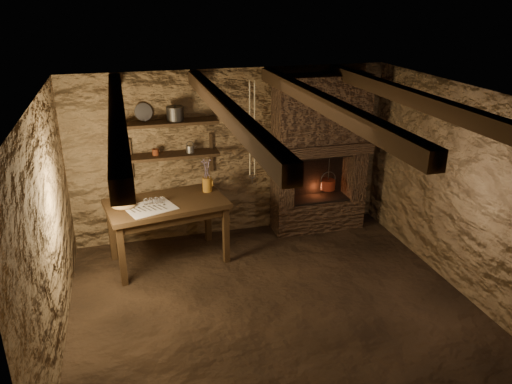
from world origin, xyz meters
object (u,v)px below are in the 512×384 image
object	(u,v)px
iron_stockpot	(175,114)
work_table	(168,229)
wooden_bowl	(124,204)
stoneware_jug	(207,178)
red_pot	(328,184)

from	to	relation	value
iron_stockpot	work_table	bearing A→B (deg)	-114.56
work_table	iron_stockpot	distance (m)	1.51
work_table	wooden_bowl	distance (m)	0.68
work_table	iron_stockpot	size ratio (longest dim) A/B	7.20
wooden_bowl	iron_stockpot	distance (m)	1.35
stoneware_jug	wooden_bowl	bearing A→B (deg)	-170.64
work_table	red_pot	world-z (taller)	red_pot
stoneware_jug	work_table	bearing A→B (deg)	-162.66
wooden_bowl	red_pot	bearing A→B (deg)	8.29
work_table	red_pot	xyz separation A→B (m)	(2.41, 0.40, 0.25)
red_pot	stoneware_jug	bearing A→B (deg)	-174.27
stoneware_jug	iron_stockpot	distance (m)	0.93
iron_stockpot	red_pot	xyz separation A→B (m)	(2.17, -0.12, -1.15)
work_table	red_pot	bearing A→B (deg)	-0.07
stoneware_jug	iron_stockpot	size ratio (longest dim) A/B	2.00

